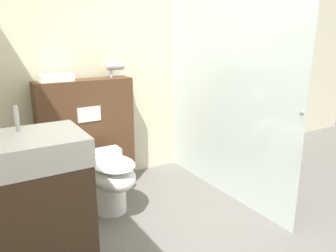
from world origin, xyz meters
TOP-DOWN VIEW (x-y plane):
  - wall_back at (0.00, 1.95)m, footprint 8.00×0.06m
  - partition_panel at (-0.42, 1.76)m, footprint 0.91×0.24m
  - shower_glass at (0.69, 1.03)m, footprint 0.04×1.77m
  - toilet at (-0.41, 1.20)m, footprint 0.37×0.62m
  - sink_vanity at (-1.14, 0.49)m, footprint 0.62×0.46m
  - hair_drier at (-0.09, 1.78)m, footprint 0.21×0.08m
  - folded_towel at (-0.67, 1.76)m, footprint 0.29×0.17m

SIDE VIEW (x-z plane):
  - toilet at x=-0.41m, z-range 0.06..0.57m
  - sink_vanity at x=-1.14m, z-range -0.07..1.07m
  - partition_panel at x=-0.42m, z-range 0.00..1.11m
  - shower_glass at x=0.69m, z-range 0.00..2.03m
  - folded_towel at x=-0.67m, z-range 1.11..1.18m
  - hair_drier at x=-0.09m, z-range 1.14..1.29m
  - wall_back at x=0.00m, z-range 0.00..2.50m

